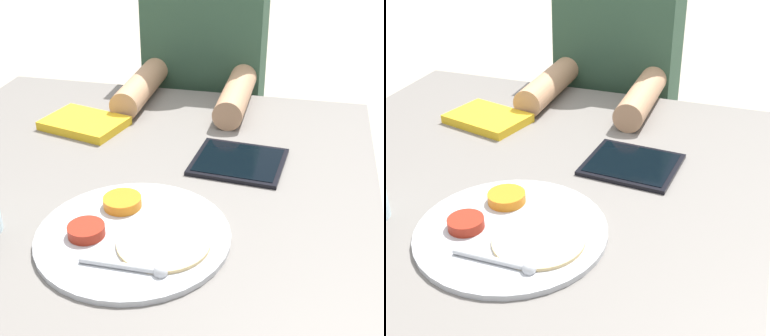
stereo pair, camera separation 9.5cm
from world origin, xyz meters
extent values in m
cube|color=slate|center=(0.00, 0.00, 0.36)|extent=(0.97, 0.93, 0.71)
cylinder|color=#B7BABF|center=(0.08, -0.20, 0.72)|extent=(0.32, 0.32, 0.01)
cylinder|color=orange|center=(0.04, -0.13, 0.73)|extent=(0.07, 0.07, 0.02)
cylinder|color=maroon|center=(0.01, -0.23, 0.73)|extent=(0.06, 0.06, 0.02)
cylinder|color=#DBBC7F|center=(0.14, -0.22, 0.72)|extent=(0.15, 0.15, 0.01)
cylinder|color=#B7BABF|center=(0.09, -0.29, 0.73)|extent=(0.13, 0.01, 0.01)
sphere|color=#B7BABF|center=(0.15, -0.29, 0.73)|extent=(0.02, 0.02, 0.02)
cube|color=silver|center=(-0.16, 0.18, 0.71)|extent=(0.20, 0.16, 0.01)
cube|color=gold|center=(-0.16, 0.18, 0.72)|extent=(0.20, 0.17, 0.02)
cube|color=black|center=(0.21, 0.08, 0.71)|extent=(0.19, 0.18, 0.01)
cube|color=black|center=(0.21, 0.08, 0.72)|extent=(0.17, 0.15, 0.00)
cube|color=black|center=(0.04, 0.61, 0.22)|extent=(0.30, 0.22, 0.44)
cube|color=#2D4C38|center=(0.04, 0.61, 0.73)|extent=(0.33, 0.20, 0.57)
cylinder|color=tan|center=(-0.08, 0.38, 0.75)|extent=(0.07, 0.30, 0.07)
cylinder|color=tan|center=(0.16, 0.38, 0.75)|extent=(0.07, 0.30, 0.07)
camera|label=1|loc=(0.33, -0.87, 1.23)|focal=50.00mm
camera|label=2|loc=(0.42, -0.84, 1.23)|focal=50.00mm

